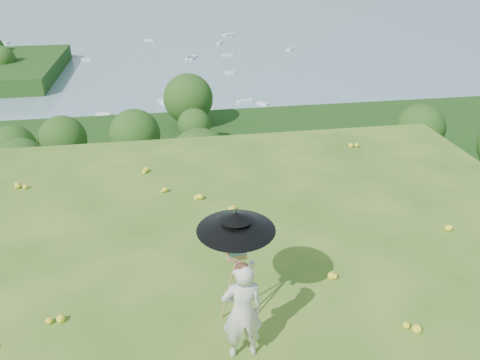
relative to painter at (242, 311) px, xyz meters
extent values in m
plane|color=#36641C|center=(0.24, 1.26, -0.77)|extent=(14.00, 14.00, 0.00)
cube|color=#14370F|center=(0.24, 36.26, -29.77)|extent=(140.00, 56.00, 22.00)
cube|color=#72675B|center=(0.24, 76.26, -36.77)|extent=(170.00, 28.00, 8.00)
plane|color=#7397A5|center=(0.24, 241.26, -34.77)|extent=(700.00, 700.00, 0.00)
imported|color=beige|center=(0.00, 0.00, 0.00)|extent=(0.57, 0.39, 1.55)
camera|label=1|loc=(-0.79, -4.68, 4.39)|focal=35.00mm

